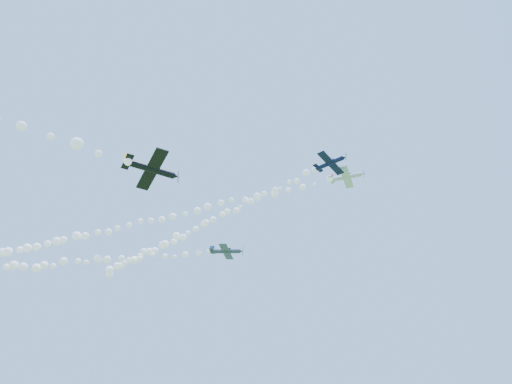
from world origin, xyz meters
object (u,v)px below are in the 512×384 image
at_px(plane_grey, 226,251).
at_px(plane_black, 152,169).
at_px(plane_navy, 331,163).
at_px(plane_white, 346,177).

height_order(plane_grey, plane_black, plane_grey).
bearing_deg(plane_navy, plane_white, 94.03).
bearing_deg(plane_white, plane_grey, 164.55).
distance_m(plane_white, plane_navy, 6.37).
relative_size(plane_grey, plane_black, 1.05).
bearing_deg(plane_black, plane_grey, 47.82).
bearing_deg(plane_grey, plane_black, -93.88).
xyz_separation_m(plane_white, plane_black, (-20.90, -29.96, -13.32)).
bearing_deg(plane_white, plane_black, -127.59).
bearing_deg(plane_grey, plane_white, -28.21).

